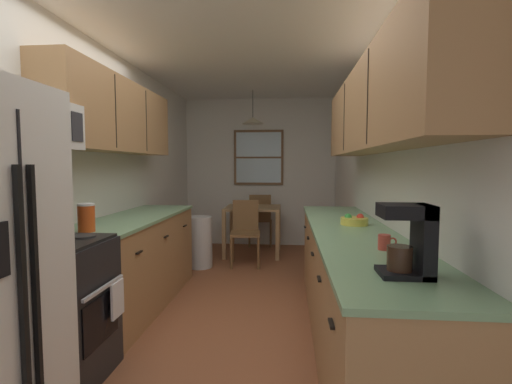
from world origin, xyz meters
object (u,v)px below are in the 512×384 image
(dining_table, at_px, (253,215))
(dining_chair_near, at_px, (245,229))
(mug_by_coffeemaker, at_px, (385,242))
(storage_canister, at_px, (86,218))
(fruit_bowl, at_px, (354,220))
(microwave_over_range, at_px, (28,124))
(trash_bin, at_px, (200,242))
(dining_chair_far, at_px, (260,217))
(coffee_maker, at_px, (412,239))
(stove_range, at_px, (53,310))

(dining_table, height_order, dining_chair_near, dining_chair_near)
(mug_by_coffeemaker, bearing_deg, storage_canister, 168.98)
(storage_canister, height_order, fruit_bowl, storage_canister)
(microwave_over_range, relative_size, trash_bin, 0.88)
(dining_chair_far, distance_m, coffee_maker, 4.71)
(dining_chair_near, height_order, storage_canister, storage_canister)
(dining_chair_near, distance_m, fruit_bowl, 2.31)
(coffee_maker, bearing_deg, dining_table, 105.47)
(dining_chair_far, relative_size, fruit_bowl, 4.02)
(coffee_maker, relative_size, fruit_bowl, 1.44)
(stove_range, xyz_separation_m, dining_table, (0.94, 3.48, 0.15))
(trash_bin, height_order, coffee_maker, coffee_maker)
(microwave_over_range, distance_m, dining_table, 3.78)
(microwave_over_range, height_order, mug_by_coffeemaker, microwave_over_range)
(coffee_maker, bearing_deg, storage_canister, 156.03)
(trash_bin, bearing_deg, dining_chair_far, 63.14)
(dining_table, distance_m, storage_canister, 3.23)
(dining_chair_near, bearing_deg, trash_bin, -161.28)
(coffee_maker, bearing_deg, trash_bin, 118.83)
(microwave_over_range, height_order, coffee_maker, microwave_over_range)
(dining_table, xyz_separation_m, dining_chair_near, (-0.05, -0.59, -0.12))
(storage_canister, distance_m, coffee_maker, 2.24)
(dining_chair_far, bearing_deg, stove_range, -103.77)
(dining_chair_near, bearing_deg, dining_table, 85.36)
(dining_chair_near, bearing_deg, microwave_over_range, -109.20)
(microwave_over_range, xyz_separation_m, coffee_maker, (2.15, -0.48, -0.58))
(storage_canister, relative_size, mug_by_coffeemaker, 1.96)
(storage_canister, distance_m, mug_by_coffeemaker, 2.10)
(dining_table, bearing_deg, coffee_maker, -74.53)
(stove_range, xyz_separation_m, fruit_bowl, (2.04, 0.93, 0.46))
(stove_range, distance_m, dining_chair_far, 4.20)
(dining_chair_far, distance_m, mug_by_coffeemaker, 4.21)
(dining_table, relative_size, trash_bin, 1.21)
(stove_range, distance_m, fruit_bowl, 2.29)
(dining_table, distance_m, mug_by_coffeemaker, 3.65)
(trash_bin, bearing_deg, microwave_over_range, -98.63)
(storage_canister, bearing_deg, stove_range, -89.25)
(microwave_over_range, height_order, dining_chair_far, microwave_over_range)
(dining_chair_far, bearing_deg, coffee_maker, -77.17)
(mug_by_coffeemaker, bearing_deg, dining_chair_far, 104.59)
(dining_chair_far, relative_size, trash_bin, 1.29)
(dining_chair_near, bearing_deg, mug_by_coffeemaker, -67.92)
(stove_range, height_order, mug_by_coffeemaker, stove_range)
(stove_range, bearing_deg, mug_by_coffeemaker, 0.67)
(stove_range, xyz_separation_m, mug_by_coffeemaker, (2.05, 0.02, 0.47))
(dining_table, bearing_deg, storage_canister, -107.19)
(stove_range, height_order, microwave_over_range, microwave_over_range)
(storage_canister, height_order, coffee_maker, coffee_maker)
(microwave_over_range, bearing_deg, trash_bin, 81.37)
(coffee_maker, bearing_deg, stove_range, 166.65)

